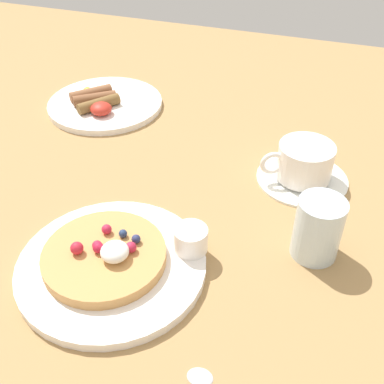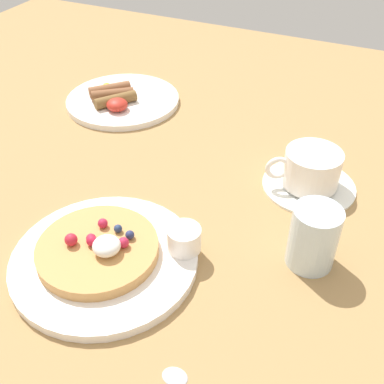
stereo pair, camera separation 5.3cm
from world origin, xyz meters
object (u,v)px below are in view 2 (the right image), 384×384
at_px(coffee_saucer, 309,185).
at_px(coffee_cup, 311,168).
at_px(breakfast_plate, 123,100).
at_px(pancake_plate, 105,259).
at_px(water_glass, 313,237).
at_px(syrup_ramekin, 184,239).

distance_m(coffee_saucer, coffee_cup, 0.03).
bearing_deg(coffee_cup, coffee_saucer, 28.72).
relative_size(breakfast_plate, coffee_saucer, 1.56).
bearing_deg(coffee_saucer, pancake_plate, -126.59).
height_order(pancake_plate, breakfast_plate, pancake_plate).
relative_size(breakfast_plate, water_glass, 2.63).
height_order(coffee_saucer, coffee_cup, coffee_cup).
xyz_separation_m(pancake_plate, coffee_saucer, (0.20, 0.27, -0.00)).
xyz_separation_m(breakfast_plate, coffee_saucer, (0.41, -0.12, -0.00)).
distance_m(syrup_ramekin, water_glass, 0.17).
relative_size(syrup_ramekin, breakfast_plate, 0.20).
height_order(pancake_plate, coffee_cup, coffee_cup).
xyz_separation_m(breakfast_plate, water_glass, (0.45, -0.28, 0.04)).
relative_size(coffee_cup, water_glass, 1.27).
bearing_deg(water_glass, breakfast_plate, 148.61).
distance_m(pancake_plate, water_glass, 0.27).
xyz_separation_m(pancake_plate, breakfast_plate, (-0.21, 0.39, -0.00)).
distance_m(breakfast_plate, water_glass, 0.53).
xyz_separation_m(syrup_ramekin, coffee_saucer, (0.12, 0.22, -0.03)).
xyz_separation_m(syrup_ramekin, coffee_cup, (0.11, 0.22, 0.01)).
relative_size(pancake_plate, breakfast_plate, 1.07).
xyz_separation_m(coffee_cup, water_glass, (0.04, -0.16, 0.01)).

